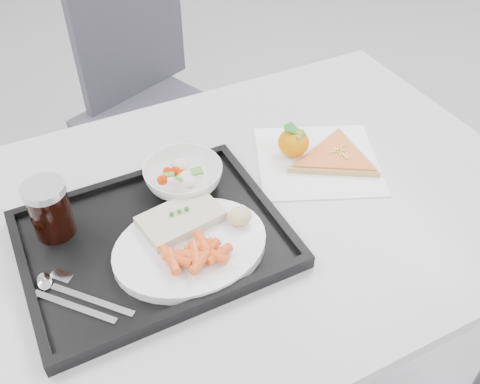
{
  "coord_description": "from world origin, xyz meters",
  "views": [
    {
      "loc": [
        -0.32,
        -0.36,
        1.46
      ],
      "look_at": [
        0.02,
        0.31,
        0.77
      ],
      "focal_mm": 40.0,
      "sensor_mm": 36.0,
      "label": 1
    }
  ],
  "objects_px": {
    "tray": "(154,240)",
    "salad_bowl": "(183,176)",
    "cola_glass": "(50,209)",
    "chair": "(148,88)",
    "dinner_plate": "(190,247)",
    "pizza_slice": "(336,157)",
    "table": "(232,231)",
    "tangerine": "(294,142)"
  },
  "relations": [
    {
      "from": "tray",
      "to": "pizza_slice",
      "type": "distance_m",
      "value": 0.42
    },
    {
      "from": "chair",
      "to": "tray",
      "type": "height_order",
      "value": "chair"
    },
    {
      "from": "tangerine",
      "to": "chair",
      "type": "bearing_deg",
      "value": 96.9
    },
    {
      "from": "chair",
      "to": "cola_glass",
      "type": "bearing_deg",
      "value": -118.71
    },
    {
      "from": "salad_bowl",
      "to": "cola_glass",
      "type": "height_order",
      "value": "cola_glass"
    },
    {
      "from": "tray",
      "to": "salad_bowl",
      "type": "relative_size",
      "value": 2.96
    },
    {
      "from": "dinner_plate",
      "to": "salad_bowl",
      "type": "xyz_separation_m",
      "value": [
        0.05,
        0.16,
        0.01
      ]
    },
    {
      "from": "salad_bowl",
      "to": "pizza_slice",
      "type": "bearing_deg",
      "value": -9.97
    },
    {
      "from": "chair",
      "to": "tangerine",
      "type": "xyz_separation_m",
      "value": [
        0.09,
        -0.74,
        0.25
      ]
    },
    {
      "from": "dinner_plate",
      "to": "cola_glass",
      "type": "height_order",
      "value": "cola_glass"
    },
    {
      "from": "chair",
      "to": "pizza_slice",
      "type": "xyz_separation_m",
      "value": [
        0.16,
        -0.79,
        0.22
      ]
    },
    {
      "from": "salad_bowl",
      "to": "tangerine",
      "type": "relative_size",
      "value": 1.94
    },
    {
      "from": "chair",
      "to": "tangerine",
      "type": "relative_size",
      "value": 11.89
    },
    {
      "from": "table",
      "to": "chair",
      "type": "distance_m",
      "value": 0.84
    },
    {
      "from": "tangerine",
      "to": "pizza_slice",
      "type": "bearing_deg",
      "value": -38.7
    },
    {
      "from": "dinner_plate",
      "to": "salad_bowl",
      "type": "distance_m",
      "value": 0.17
    },
    {
      "from": "tray",
      "to": "pizza_slice",
      "type": "xyz_separation_m",
      "value": [
        0.42,
        0.05,
        0.0
      ]
    },
    {
      "from": "chair",
      "to": "cola_glass",
      "type": "distance_m",
      "value": 0.9
    },
    {
      "from": "dinner_plate",
      "to": "salad_bowl",
      "type": "height_order",
      "value": "salad_bowl"
    },
    {
      "from": "chair",
      "to": "dinner_plate",
      "type": "distance_m",
      "value": 0.95
    },
    {
      "from": "salad_bowl",
      "to": "cola_glass",
      "type": "relative_size",
      "value": 1.41
    },
    {
      "from": "chair",
      "to": "dinner_plate",
      "type": "bearing_deg",
      "value": -103.38
    },
    {
      "from": "salad_bowl",
      "to": "chair",
      "type": "bearing_deg",
      "value": 77.82
    },
    {
      "from": "dinner_plate",
      "to": "tray",
      "type": "bearing_deg",
      "value": 129.88
    },
    {
      "from": "table",
      "to": "cola_glass",
      "type": "height_order",
      "value": "cola_glass"
    },
    {
      "from": "tray",
      "to": "cola_glass",
      "type": "distance_m",
      "value": 0.19
    },
    {
      "from": "pizza_slice",
      "to": "cola_glass",
      "type": "bearing_deg",
      "value": 175.34
    },
    {
      "from": "cola_glass",
      "to": "salad_bowl",
      "type": "bearing_deg",
      "value": 2.21
    },
    {
      "from": "dinner_plate",
      "to": "cola_glass",
      "type": "bearing_deg",
      "value": 142.28
    },
    {
      "from": "dinner_plate",
      "to": "tangerine",
      "type": "xyz_separation_m",
      "value": [
        0.3,
        0.16,
        0.01
      ]
    },
    {
      "from": "salad_bowl",
      "to": "tangerine",
      "type": "height_order",
      "value": "tangerine"
    },
    {
      "from": "table",
      "to": "dinner_plate",
      "type": "xyz_separation_m",
      "value": [
        -0.12,
        -0.08,
        0.09
      ]
    },
    {
      "from": "chair",
      "to": "table",
      "type": "bearing_deg",
      "value": -96.67
    },
    {
      "from": "salad_bowl",
      "to": "pizza_slice",
      "type": "relative_size",
      "value": 0.63
    },
    {
      "from": "chair",
      "to": "pizza_slice",
      "type": "height_order",
      "value": "chair"
    },
    {
      "from": "table",
      "to": "tangerine",
      "type": "height_order",
      "value": "tangerine"
    },
    {
      "from": "chair",
      "to": "tray",
      "type": "bearing_deg",
      "value": -107.24
    },
    {
      "from": "chair",
      "to": "pizza_slice",
      "type": "bearing_deg",
      "value": -78.62
    },
    {
      "from": "tray",
      "to": "cola_glass",
      "type": "bearing_deg",
      "value": 147.48
    },
    {
      "from": "dinner_plate",
      "to": "cola_glass",
      "type": "relative_size",
      "value": 2.5
    },
    {
      "from": "cola_glass",
      "to": "pizza_slice",
      "type": "bearing_deg",
      "value": -4.66
    },
    {
      "from": "table",
      "to": "cola_glass",
      "type": "xyz_separation_m",
      "value": [
        -0.31,
        0.07,
        0.14
      ]
    }
  ]
}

